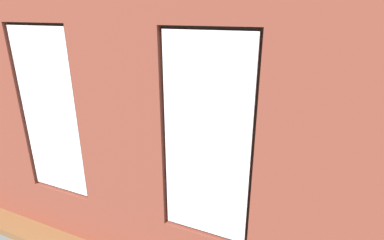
{
  "coord_description": "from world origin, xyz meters",
  "views": [
    {
      "loc": [
        -1.79,
        4.71,
        2.69
      ],
      "look_at": [
        0.11,
        0.4,
        0.97
      ],
      "focal_mm": 28.0,
      "sensor_mm": 36.0,
      "label": 1
    }
  ],
  "objects_px": {
    "remote_gray": "(184,134)",
    "papasan_chair": "(228,113)",
    "coffee_table": "(190,140)",
    "couch_by_window": "(155,197)",
    "potted_plant_by_left_couch": "(326,131)",
    "potted_plant_mid_room_small": "(273,144)",
    "remote_silver": "(168,136)",
    "cup_ceramic": "(212,136)",
    "tv_flatscreen": "(90,102)",
    "potted_plant_corner_near_left": "(357,121)",
    "couch_left": "(351,169)",
    "table_plant_small": "(190,131)",
    "media_console": "(93,128)"
  },
  "relations": [
    {
      "from": "remote_gray",
      "to": "papasan_chair",
      "type": "distance_m",
      "value": 1.58
    },
    {
      "from": "coffee_table",
      "to": "couch_by_window",
      "type": "bearing_deg",
      "value": 99.81
    },
    {
      "from": "remote_gray",
      "to": "potted_plant_by_left_couch",
      "type": "height_order",
      "value": "potted_plant_by_left_couch"
    },
    {
      "from": "potted_plant_mid_room_small",
      "to": "remote_silver",
      "type": "bearing_deg",
      "value": 14.42
    },
    {
      "from": "cup_ceramic",
      "to": "tv_flatscreen",
      "type": "distance_m",
      "value": 2.81
    },
    {
      "from": "papasan_chair",
      "to": "potted_plant_mid_room_small",
      "type": "bearing_deg",
      "value": 135.6
    },
    {
      "from": "papasan_chair",
      "to": "potted_plant_corner_near_left",
      "type": "bearing_deg",
      "value": -178.35
    },
    {
      "from": "papasan_chair",
      "to": "potted_plant_mid_room_small",
      "type": "distance_m",
      "value": 1.78
    },
    {
      "from": "cup_ceramic",
      "to": "papasan_chair",
      "type": "distance_m",
      "value": 1.49
    },
    {
      "from": "tv_flatscreen",
      "to": "potted_plant_by_left_couch",
      "type": "bearing_deg",
      "value": -162.76
    },
    {
      "from": "couch_by_window",
      "to": "couch_left",
      "type": "distance_m",
      "value": 3.12
    },
    {
      "from": "table_plant_small",
      "to": "potted_plant_mid_room_small",
      "type": "height_order",
      "value": "table_plant_small"
    },
    {
      "from": "couch_by_window",
      "to": "tv_flatscreen",
      "type": "xyz_separation_m",
      "value": [
        2.71,
        -1.86,
        0.49
      ]
    },
    {
      "from": "cup_ceramic",
      "to": "coffee_table",
      "type": "bearing_deg",
      "value": 19.6
    },
    {
      "from": "potted_plant_corner_near_left",
      "to": "table_plant_small",
      "type": "bearing_deg",
      "value": 30.16
    },
    {
      "from": "potted_plant_corner_near_left",
      "to": "potted_plant_mid_room_small",
      "type": "relative_size",
      "value": 2.3
    },
    {
      "from": "media_console",
      "to": "table_plant_small",
      "type": "bearing_deg",
      "value": -179.8
    },
    {
      "from": "remote_gray",
      "to": "potted_plant_mid_room_small",
      "type": "bearing_deg",
      "value": 27.33
    },
    {
      "from": "couch_left",
      "to": "couch_by_window",
      "type": "bearing_deg",
      "value": -53.99
    },
    {
      "from": "couch_by_window",
      "to": "remote_silver",
      "type": "relative_size",
      "value": 11.25
    },
    {
      "from": "media_console",
      "to": "tv_flatscreen",
      "type": "bearing_deg",
      "value": -90.0
    },
    {
      "from": "cup_ceramic",
      "to": "remote_silver",
      "type": "height_order",
      "value": "cup_ceramic"
    },
    {
      "from": "table_plant_small",
      "to": "papasan_chair",
      "type": "bearing_deg",
      "value": -98.29
    },
    {
      "from": "media_console",
      "to": "potted_plant_mid_room_small",
      "type": "relative_size",
      "value": 1.73
    },
    {
      "from": "couch_by_window",
      "to": "couch_left",
      "type": "height_order",
      "value": "same"
    },
    {
      "from": "remote_silver",
      "to": "potted_plant_corner_near_left",
      "type": "relative_size",
      "value": 0.13
    },
    {
      "from": "couch_by_window",
      "to": "potted_plant_mid_room_small",
      "type": "xyz_separation_m",
      "value": [
        -1.19,
        -2.25,
        0.06
      ]
    },
    {
      "from": "media_console",
      "to": "potted_plant_mid_room_small",
      "type": "bearing_deg",
      "value": -174.34
    },
    {
      "from": "remote_gray",
      "to": "media_console",
      "type": "relative_size",
      "value": 0.17
    },
    {
      "from": "media_console",
      "to": "cup_ceramic",
      "type": "bearing_deg",
      "value": -176.98
    },
    {
      "from": "coffee_table",
      "to": "cup_ceramic",
      "type": "relative_size",
      "value": 15.58
    },
    {
      "from": "papasan_chair",
      "to": "remote_gray",
      "type": "bearing_deg",
      "value": 74.83
    },
    {
      "from": "cup_ceramic",
      "to": "potted_plant_corner_near_left",
      "type": "xyz_separation_m",
      "value": [
        -2.54,
        -1.56,
        0.16
      ]
    },
    {
      "from": "coffee_table",
      "to": "tv_flatscreen",
      "type": "bearing_deg",
      "value": 0.13
    },
    {
      "from": "couch_left",
      "to": "table_plant_small",
      "type": "xyz_separation_m",
      "value": [
        2.78,
        0.05,
        0.22
      ]
    },
    {
      "from": "remote_silver",
      "to": "remote_gray",
      "type": "bearing_deg",
      "value": 32.21
    },
    {
      "from": "remote_gray",
      "to": "tv_flatscreen",
      "type": "bearing_deg",
      "value": -159.38
    },
    {
      "from": "remote_gray",
      "to": "couch_left",
      "type": "bearing_deg",
      "value": 16.99
    },
    {
      "from": "cup_ceramic",
      "to": "tv_flatscreen",
      "type": "bearing_deg",
      "value": 2.97
    },
    {
      "from": "couch_by_window",
      "to": "coffee_table",
      "type": "relative_size",
      "value": 1.35
    },
    {
      "from": "couch_by_window",
      "to": "tv_flatscreen",
      "type": "bearing_deg",
      "value": -34.45
    },
    {
      "from": "remote_silver",
      "to": "media_console",
      "type": "relative_size",
      "value": 0.17
    },
    {
      "from": "papasan_chair",
      "to": "potted_plant_mid_room_small",
      "type": "relative_size",
      "value": 1.91
    },
    {
      "from": "potted_plant_mid_room_small",
      "to": "tv_flatscreen",
      "type": "bearing_deg",
      "value": 5.62
    },
    {
      "from": "table_plant_small",
      "to": "remote_silver",
      "type": "height_order",
      "value": "table_plant_small"
    },
    {
      "from": "coffee_table",
      "to": "couch_left",
      "type": "bearing_deg",
      "value": -178.94
    },
    {
      "from": "remote_silver",
      "to": "potted_plant_mid_room_small",
      "type": "height_order",
      "value": "potted_plant_mid_room_small"
    },
    {
      "from": "remote_silver",
      "to": "potted_plant_mid_room_small",
      "type": "distance_m",
      "value": 2.0
    },
    {
      "from": "coffee_table",
      "to": "cup_ceramic",
      "type": "bearing_deg",
      "value": -160.4
    },
    {
      "from": "tv_flatscreen",
      "to": "potted_plant_by_left_couch",
      "type": "distance_m",
      "value": 5.01
    }
  ]
}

